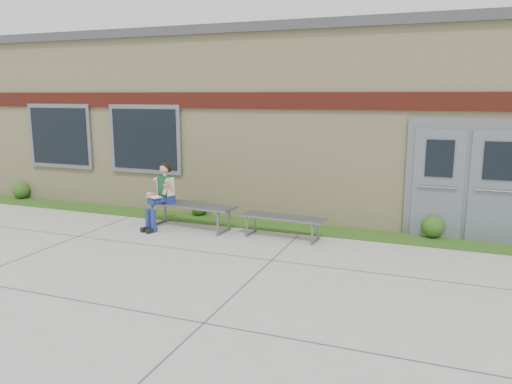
% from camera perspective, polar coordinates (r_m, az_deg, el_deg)
% --- Properties ---
extents(ground, '(80.00, 80.00, 0.00)m').
position_cam_1_polar(ground, '(8.35, -5.92, -8.03)').
color(ground, '#9E9E99').
rests_on(ground, ground).
extents(grass_strip, '(16.00, 0.80, 0.02)m').
position_cam_1_polar(grass_strip, '(10.63, 0.41, -3.73)').
color(grass_strip, '#204512').
rests_on(grass_strip, ground).
extents(school_building, '(16.20, 6.22, 4.20)m').
position_cam_1_polar(school_building, '(13.52, 5.52, 8.38)').
color(school_building, beige).
rests_on(school_building, ground).
extents(bench_left, '(2.03, 0.74, 0.52)m').
position_cam_1_polar(bench_left, '(10.36, -7.57, -2.00)').
color(bench_left, slate).
rests_on(bench_left, ground).
extents(bench_right, '(1.69, 0.56, 0.43)m').
position_cam_1_polar(bench_right, '(9.60, 3.01, -3.36)').
color(bench_right, slate).
rests_on(bench_right, ground).
extents(girl, '(0.51, 0.80, 1.35)m').
position_cam_1_polar(girl, '(10.40, -10.79, -0.17)').
color(girl, navy).
rests_on(girl, ground).
extents(shrub_west, '(0.44, 0.44, 0.44)m').
position_cam_1_polar(shrub_west, '(14.59, -25.26, 0.19)').
color(shrub_west, '#204512').
rests_on(shrub_west, grass_strip).
extents(shrub_mid, '(0.36, 0.36, 0.36)m').
position_cam_1_polar(shrub_mid, '(11.43, -6.56, -1.77)').
color(shrub_mid, '#204512').
rests_on(shrub_mid, grass_strip).
extents(shrub_east, '(0.43, 0.43, 0.43)m').
position_cam_1_polar(shrub_east, '(10.19, 19.56, -3.73)').
color(shrub_east, '#204512').
rests_on(shrub_east, grass_strip).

